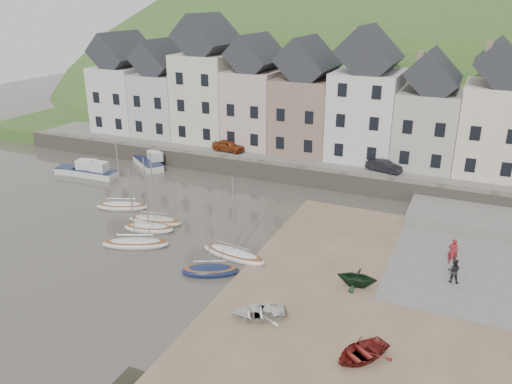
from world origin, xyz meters
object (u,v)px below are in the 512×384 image
at_px(person_dark, 454,271).
at_px(rowboat_white, 258,313).
at_px(car_left, 228,146).
at_px(rowboat_red, 361,352).
at_px(car_right, 384,166).
at_px(rowboat_green, 357,277).
at_px(person_red, 453,251).
at_px(sailboat_0, 122,206).

bearing_deg(person_dark, rowboat_white, 38.14).
xyz_separation_m(rowboat_white, car_left, (-14.61, 25.05, 1.83)).
bearing_deg(rowboat_white, rowboat_red, 51.94).
bearing_deg(car_left, car_right, -83.54).
relative_size(rowboat_green, person_dark, 1.51).
distance_m(person_red, person_dark, 2.62).
xyz_separation_m(sailboat_0, rowboat_white, (17.55, -10.12, 0.13)).
height_order(car_left, car_right, car_left).
relative_size(car_left, car_right, 1.06).
xyz_separation_m(sailboat_0, rowboat_red, (23.84, -11.18, 0.13)).
bearing_deg(rowboat_green, person_dark, 111.81).
bearing_deg(person_dark, sailboat_0, -5.72).
relative_size(sailboat_0, car_left, 1.71).
height_order(rowboat_white, rowboat_red, same).
height_order(rowboat_green, car_right, car_right).
distance_m(rowboat_white, person_red, 14.94).
xyz_separation_m(person_red, car_right, (-7.45, 13.77, 1.12)).
bearing_deg(car_right, person_dark, -139.26).
distance_m(sailboat_0, person_dark, 27.62).
relative_size(person_red, person_dark, 1.12).
relative_size(rowboat_red, person_red, 1.74).
height_order(person_red, person_dark, person_red).
height_order(rowboat_green, person_dark, person_dark).
distance_m(person_dark, car_left, 29.61).
bearing_deg(rowboat_red, car_right, 132.16).
height_order(sailboat_0, person_red, sailboat_0).
xyz_separation_m(person_red, car_left, (-24.40, 13.77, 1.18)).
xyz_separation_m(rowboat_white, rowboat_green, (4.42, 5.76, 0.33)).
xyz_separation_m(rowboat_green, car_left, (-19.03, 19.29, 1.51)).
xyz_separation_m(sailboat_0, car_right, (19.89, 14.93, 1.91)).
bearing_deg(rowboat_white, person_red, 110.61).
bearing_deg(sailboat_0, person_red, 2.43).
bearing_deg(rowboat_white, car_left, -178.18).
relative_size(rowboat_white, rowboat_green, 1.29).
relative_size(sailboat_0, rowboat_red, 1.95).
xyz_separation_m(rowboat_white, person_red, (9.79, 11.28, 0.66)).
bearing_deg(car_right, rowboat_white, -169.73).
bearing_deg(rowboat_white, sailboat_0, -148.40).
relative_size(rowboat_green, car_left, 0.68).
xyz_separation_m(rowboat_red, car_right, (-3.95, 26.11, 1.78)).
bearing_deg(person_dark, person_red, -87.48).
relative_size(person_red, car_right, 0.54).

